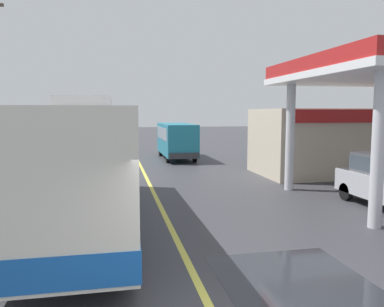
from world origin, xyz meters
TOP-DOWN VIEW (x-y plane):
  - ground at (0.00, 20.00)m, footprint 120.00×120.00m
  - lane_divider_stripe at (0.00, 15.00)m, footprint 0.16×50.00m
  - wet_puddle_patch at (1.84, 1.62)m, footprint 2.83×3.35m
  - coach_bus_main at (-2.38, 6.61)m, footprint 2.60×11.04m
  - gas_station_roadside at (9.32, 11.38)m, footprint 9.10×11.95m
  - minibus_opposing_lane at (2.70, 21.41)m, footprint 2.04×6.13m

SIDE VIEW (x-z plane):
  - ground at x=0.00m, z-range 0.00..0.00m
  - wet_puddle_patch at x=1.84m, z-range 0.00..0.01m
  - lane_divider_stripe at x=0.00m, z-range 0.00..0.01m
  - minibus_opposing_lane at x=2.70m, z-range 0.25..2.69m
  - coach_bus_main at x=-2.38m, z-range -0.12..3.56m
  - gas_station_roadside at x=9.32m, z-range 0.08..5.18m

